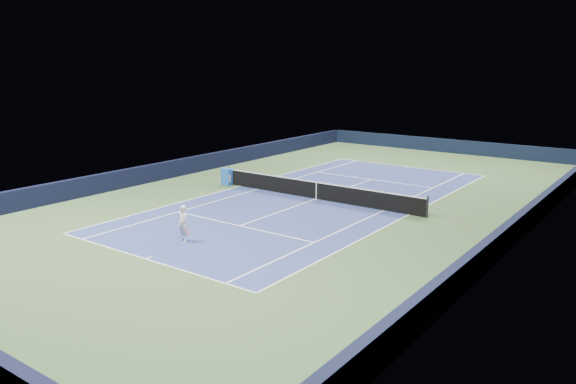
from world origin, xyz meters
The scene contains 19 objects.
ground centered at (0.00, 0.00, 0.00)m, with size 40.00×40.00×0.00m, color #38562F.
wall_far centered at (0.00, 19.82, 0.55)m, with size 22.00×0.35×1.10m, color black.
wall_right centered at (10.82, 0.00, 0.55)m, with size 0.35×40.00×1.10m, color black.
wall_left centered at (-10.82, 0.00, 0.55)m, with size 0.35×40.00×1.10m, color black.
court_surface centered at (0.00, 0.00, 0.00)m, with size 10.97×23.77×0.01m, color navy.
baseline_far centered at (0.00, 11.88, 0.01)m, with size 10.97×0.08×0.00m, color white.
baseline_near centered at (0.00, -11.88, 0.01)m, with size 10.97×0.08×0.00m, color white.
sideline_doubles_right centered at (5.49, 0.00, 0.01)m, with size 0.08×23.77×0.00m, color white.
sideline_doubles_left centered at (-5.49, 0.00, 0.01)m, with size 0.08×23.77×0.00m, color white.
sideline_singles_right centered at (4.12, 0.00, 0.01)m, with size 0.08×23.77×0.00m, color white.
sideline_singles_left centered at (-4.12, 0.00, 0.01)m, with size 0.08×23.77×0.00m, color white.
service_line_far centered at (0.00, 6.40, 0.01)m, with size 8.23×0.08×0.00m, color white.
service_line_near centered at (0.00, -6.40, 0.01)m, with size 8.23×0.08×0.00m, color white.
center_service_line centered at (0.00, 0.00, 0.01)m, with size 0.08×12.80×0.00m, color white.
center_mark_far centered at (0.00, 11.73, 0.01)m, with size 0.08×0.30×0.00m, color white.
center_mark_near centered at (0.00, -11.73, 0.01)m, with size 0.08×0.30×0.00m, color white.
tennis_net centered at (0.00, 0.00, 0.50)m, with size 12.90×0.10×1.07m.
sponsor_cube centered at (-6.40, -0.15, 0.51)m, with size 0.65×0.57×1.01m.
tennis_player centered at (-0.44, -9.48, 0.78)m, with size 0.77×1.27×1.91m.
Camera 1 is at (16.41, -25.06, 7.42)m, focal length 35.00 mm.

